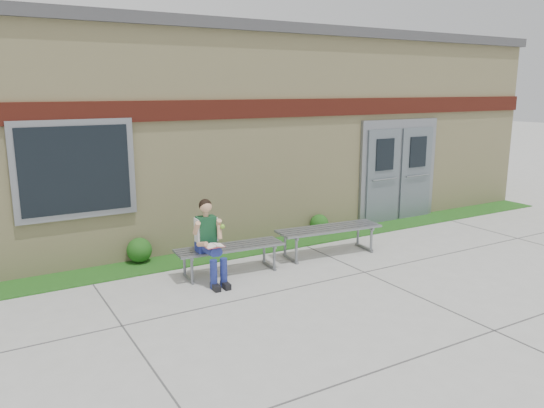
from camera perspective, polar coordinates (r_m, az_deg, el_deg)
ground at (r=8.00m, az=6.70°, el=-9.58°), size 80.00×80.00×0.00m
grass_strip at (r=10.07m, az=-2.24°, el=-4.80°), size 16.00×0.80×0.02m
school_building at (r=12.74m, az=-9.61°, el=8.24°), size 16.20×6.22×4.20m
bench_left at (r=8.71m, az=-4.56°, el=-5.20°), size 1.81×0.63×0.46m
bench_right at (r=9.70m, az=6.14°, el=-3.19°), size 2.00×0.72×0.51m
girl at (r=8.27m, az=-6.73°, el=-3.79°), size 0.45×0.76×1.30m
shrub_mid at (r=9.49m, az=-14.08°, el=-4.83°), size 0.43×0.43×0.43m
shrub_east at (r=11.11m, az=5.11°, el=-2.11°), size 0.39×0.39×0.39m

